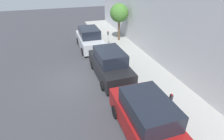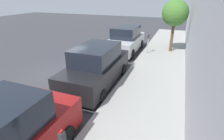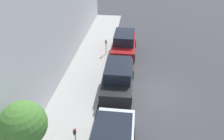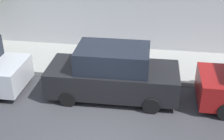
# 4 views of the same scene
# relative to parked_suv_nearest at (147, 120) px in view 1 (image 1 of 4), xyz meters

# --- Properties ---
(ground_plane) EXTENTS (60.00, 60.00, 0.00)m
(ground_plane) POSITION_rel_parked_suv_nearest_xyz_m (-2.39, 5.63, -0.93)
(ground_plane) COLOR #38383D
(sidewalk) EXTENTS (3.15, 32.00, 0.15)m
(sidewalk) POSITION_rel_parked_suv_nearest_xyz_m (2.68, 5.63, -0.86)
(sidewalk) COLOR #9E9E99
(sidewalk) RESTS_ON ground_plane
(parked_suv_nearest) EXTENTS (2.08, 4.81, 1.98)m
(parked_suv_nearest) POSITION_rel_parked_suv_nearest_xyz_m (0.00, 0.00, 0.00)
(parked_suv_nearest) COLOR maroon
(parked_suv_nearest) RESTS_ON ground_plane
(parked_suv_second) EXTENTS (2.08, 4.83, 1.98)m
(parked_suv_second) POSITION_rel_parked_suv_nearest_xyz_m (0.02, 5.50, 0.00)
(parked_suv_second) COLOR black
(parked_suv_second) RESTS_ON ground_plane
(parked_suv_third) EXTENTS (2.08, 4.80, 1.98)m
(parked_suv_third) POSITION_rel_parked_suv_nearest_xyz_m (-0.23, 11.29, -0.00)
(parked_suv_third) COLOR #B7BABF
(parked_suv_third) RESTS_ON ground_plane
(parking_meter_near) EXTENTS (0.11, 0.15, 1.36)m
(parking_meter_near) POSITION_rel_parked_suv_nearest_xyz_m (1.56, 0.61, 0.06)
(parking_meter_near) COLOR #ADADB2
(parking_meter_near) RESTS_ON sidewalk
(parking_meter_far) EXTENTS (0.11, 0.15, 1.46)m
(parking_meter_far) POSITION_rel_parked_suv_nearest_xyz_m (1.56, 10.99, 0.11)
(parking_meter_far) COLOR #ADADB2
(parking_meter_far) RESTS_ON sidewalk
(street_tree) EXTENTS (1.88, 1.88, 3.79)m
(street_tree) POSITION_rel_parked_suv_nearest_xyz_m (3.13, 12.23, 2.04)
(street_tree) COLOR brown
(street_tree) RESTS_ON sidewalk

